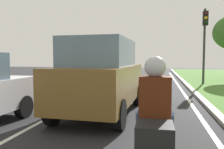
# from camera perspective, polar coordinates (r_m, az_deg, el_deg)

# --- Properties ---
(ground_plane) EXTENTS (60.00, 60.00, 0.00)m
(ground_plane) POSITION_cam_1_polar(r_m,az_deg,el_deg) (12.49, 0.47, -3.83)
(ground_plane) COLOR #262628
(lane_line_center) EXTENTS (0.12, 32.00, 0.01)m
(lane_line_center) POSITION_cam_1_polar(r_m,az_deg,el_deg) (12.64, -2.65, -3.73)
(lane_line_center) COLOR silver
(lane_line_center) RESTS_ON ground
(lane_line_right_edge) EXTENTS (0.12, 32.00, 0.01)m
(lane_line_right_edge) POSITION_cam_1_polar(r_m,az_deg,el_deg) (12.31, 17.18, -4.11)
(lane_line_right_edge) COLOR silver
(lane_line_right_edge) RESTS_ON ground
(curb_right) EXTENTS (0.24, 48.00, 0.12)m
(curb_right) POSITION_cam_1_polar(r_m,az_deg,el_deg) (12.36, 19.50, -3.87)
(curb_right) COLOR #9E9B93
(curb_right) RESTS_ON ground
(car_suv_ahead) EXTENTS (2.11, 4.57, 2.28)m
(car_suv_ahead) POSITION_cam_1_polar(r_m,az_deg,el_deg) (7.04, -2.55, -0.40)
(car_suv_ahead) COLOR brown
(car_suv_ahead) RESTS_ON ground
(car_hatchback_far) EXTENTS (1.74, 3.71, 1.78)m
(car_hatchback_far) POSITION_cam_1_polar(r_m,az_deg,el_deg) (13.56, -8.18, 0.49)
(car_hatchback_far) COLOR #474C51
(car_hatchback_far) RESTS_ON ground
(motorcycle) EXTENTS (0.41, 1.90, 1.01)m
(motorcycle) POSITION_cam_1_polar(r_m,az_deg,el_deg) (3.16, 10.47, -17.21)
(motorcycle) COLOR #0C143F
(motorcycle) RESTS_ON ground
(rider_person) EXTENTS (0.51, 0.41, 1.16)m
(rider_person) POSITION_cam_1_polar(r_m,az_deg,el_deg) (3.04, 10.60, -5.91)
(rider_person) COLOR #4C1E0C
(rider_person) RESTS_ON ground
(traffic_light_near_right) EXTENTS (0.32, 0.50, 4.89)m
(traffic_light_near_right) POSITION_cam_1_polar(r_m,az_deg,el_deg) (16.06, 22.08, 9.56)
(traffic_light_near_right) COLOR #2D2D2D
(traffic_light_near_right) RESTS_ON ground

